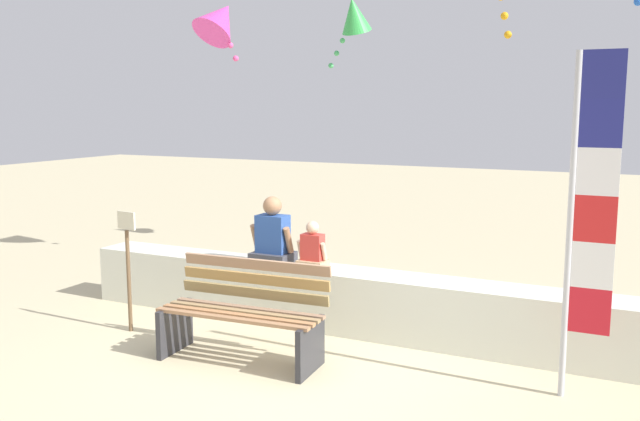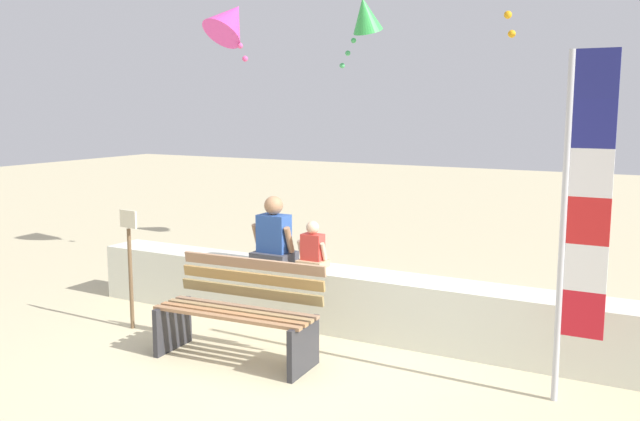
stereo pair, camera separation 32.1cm
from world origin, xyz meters
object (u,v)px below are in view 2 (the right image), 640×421
Objects in this scene: kite_green at (365,15)px; sign_post at (130,259)px; kite_magenta at (230,20)px; person_adult at (274,237)px; person_child at (313,249)px; park_bench at (239,314)px; flag_banner at (579,211)px.

kite_green is 5.24m from sign_post.
kite_green is (1.40, 1.42, 0.14)m from kite_magenta.
kite_green is (-0.52, 3.37, 2.69)m from person_adult.
person_child is 0.46× the size of kite_green.
park_bench is 1.22m from person_child.
kite_magenta is at bearing 140.83° from person_child.
person_adult reaches higher than sign_post.
kite_magenta is at bearing 152.15° from flag_banner.
person_child is (0.47, 0.00, -0.09)m from person_adult.
kite_magenta is at bearing 126.25° from park_bench.
park_bench is at bearing -73.12° from person_adult.
flag_banner is at bearing 8.32° from park_bench.
kite_magenta is at bearing -134.51° from kite_green.
person_child is 2.87m from flag_banner.
kite_green reaches higher than sign_post.
person_child is at bearing 31.66° from sign_post.
flag_banner is (2.68, -0.73, 0.70)m from person_child.
person_adult is at bearing -81.22° from kite_green.
kite_green reaches higher than person_child.
kite_magenta is 0.91× the size of kite_green.
sign_post is (-1.47, 0.16, 0.33)m from park_bench.
person_child is at bearing 0.03° from person_adult.
flag_banner is 2.52× the size of kite_green.
kite_green is (-0.99, 3.37, 2.78)m from person_child.
park_bench is at bearing -96.34° from person_child.
kite_green is at bearing 106.42° from person_child.
sign_post reaches higher than park_bench.
person_adult is 0.48m from person_child.
flag_banner is at bearing -15.25° from person_child.
person_adult is 0.27× the size of flag_banner.
person_child is 0.50× the size of kite_magenta.
flag_banner is 2.78× the size of kite_magenta.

